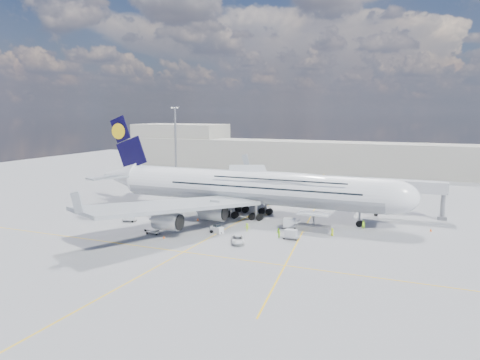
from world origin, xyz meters
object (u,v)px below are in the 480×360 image
at_px(crew_nose, 363,225).
at_px(crew_tug, 247,227).
at_px(dolly_row_a, 129,217).
at_px(cone_wing_left_outer, 263,196).
at_px(jet_bridge, 390,188).
at_px(dolly_back, 175,215).
at_px(crew_van, 332,232).
at_px(dolly_nose_near, 290,223).
at_px(catering_truck_inner, 239,189).
at_px(cone_tail, 138,208).
at_px(catering_truck_outer, 267,183).
at_px(cone_wing_right_inner, 198,219).
at_px(cargo_loader, 313,225).
at_px(dolly_row_b, 153,232).
at_px(crew_wing, 155,224).
at_px(light_mast, 176,144).
at_px(dolly_row_c, 152,230).
at_px(cone_wing_left_inner, 233,199).
at_px(cone_nose, 431,230).
at_px(airliner, 250,187).
at_px(dolly_nose_far, 291,234).
at_px(crew_loader, 278,233).
at_px(baggage_tug, 217,229).
at_px(service_van, 238,240).
at_px(cone_wing_right_outer, 164,237).

relative_size(crew_nose, crew_tug, 1.07).
relative_size(dolly_row_a, crew_tug, 1.88).
distance_m(dolly_row_a, cone_wing_left_outer, 42.74).
distance_m(jet_bridge, cone_wing_left_outer, 38.18).
bearing_deg(dolly_back, crew_van, -24.25).
distance_m(dolly_nose_near, catering_truck_inner, 39.58).
distance_m(dolly_row_a, cone_tail, 13.04).
xyz_separation_m(catering_truck_outer, cone_wing_right_inner, (-0.10, -44.62, -1.75)).
bearing_deg(cargo_loader, cone_tail, 175.45).
distance_m(crew_tug, cone_tail, 34.16).
bearing_deg(dolly_row_b, crew_van, 36.90).
bearing_deg(dolly_row_b, crew_wing, 134.14).
xyz_separation_m(cargo_loader, light_mast, (-56.82, 42.11, 11.95)).
bearing_deg(dolly_back, cone_wing_left_outer, 51.53).
xyz_separation_m(dolly_row_c, cone_wing_left_inner, (1.42, 37.36, -0.04)).
relative_size(light_mast, cone_nose, 41.39).
xyz_separation_m(airliner, crew_wing, (-13.85, -17.96, -5.97)).
distance_m(airliner, catering_truck_outer, 37.55).
distance_m(light_mast, dolly_nose_far, 75.08).
height_order(crew_loader, cone_wing_left_inner, crew_loader).
bearing_deg(crew_nose, baggage_tug, -163.60).
bearing_deg(cone_wing_left_outer, crew_loader, -65.93).
bearing_deg(catering_truck_inner, crew_wing, -102.69).
height_order(dolly_nose_near, cone_tail, dolly_nose_near).
relative_size(crew_nose, cone_wing_left_inner, 3.06).
relative_size(service_van, cone_tail, 8.84).
bearing_deg(dolly_nose_far, dolly_row_a, -178.96).
height_order(dolly_row_a, crew_van, dolly_row_a).
bearing_deg(cone_wing_right_inner, cone_wing_right_outer, -86.41).
bearing_deg(dolly_row_c, cone_wing_left_inner, 96.42).
relative_size(cargo_loader, baggage_tug, 2.83).
height_order(airliner, cone_wing_left_inner, airliner).
distance_m(dolly_row_a, dolly_nose_near, 34.97).
bearing_deg(baggage_tug, service_van, -12.56).
relative_size(dolly_row_a, cone_wing_left_inner, 5.40).
height_order(jet_bridge, cone_wing_left_outer, jet_bridge).
bearing_deg(light_mast, crew_tug, -46.88).
relative_size(cone_nose, cone_tail, 1.12).
relative_size(dolly_row_c, crew_loader, 1.60).
distance_m(cone_nose, cone_wing_right_outer, 53.19).
relative_size(crew_nose, crew_van, 1.18).
bearing_deg(dolly_row_a, airliner, 18.59).
bearing_deg(dolly_row_a, crew_tug, -10.71).
relative_size(dolly_row_b, crew_nose, 1.66).
relative_size(dolly_back, baggage_tug, 1.04).
height_order(airliner, dolly_nose_near, airliner).
bearing_deg(dolly_row_b, cone_wing_right_outer, -11.66).
bearing_deg(baggage_tug, crew_van, 42.01).
relative_size(crew_loader, cone_wing_right_outer, 3.49).
bearing_deg(dolly_row_a, crew_wing, -33.97).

